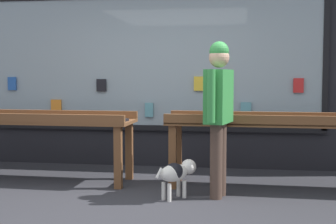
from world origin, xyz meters
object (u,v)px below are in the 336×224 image
object	(u,v)px
display_table_left	(29,125)
display_table_right	(281,128)
small_dog	(177,172)
person_browsing	(219,106)

from	to	relation	value
display_table_left	display_table_right	bearing A→B (deg)	0.07
small_dog	display_table_left	bearing A→B (deg)	112.04
display_table_right	small_dog	distance (m)	1.43
person_browsing	small_dog	bearing A→B (deg)	119.38
person_browsing	small_dog	xyz separation A→B (m)	(-0.46, -0.13, -0.75)
display_table_left	small_dog	distance (m)	2.19
display_table_right	person_browsing	xyz separation A→B (m)	(-0.73, -0.51, 0.30)
display_table_left	person_browsing	distance (m)	2.58
display_table_left	person_browsing	size ratio (longest dim) A/B	1.59
display_table_right	small_dog	bearing A→B (deg)	-151.74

